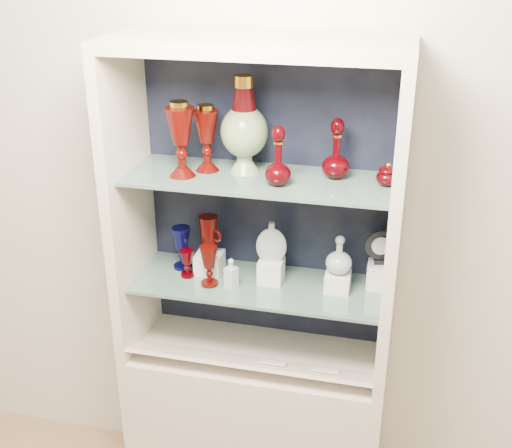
% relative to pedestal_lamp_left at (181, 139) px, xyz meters
% --- Properties ---
extents(wall_back, '(3.50, 0.02, 2.80)m').
position_rel_pedestal_lamp_left_xyz_m(wall_back, '(0.26, 0.25, -0.20)').
color(wall_back, beige).
rests_on(wall_back, ground).
extents(cabinet_base, '(1.00, 0.40, 0.75)m').
position_rel_pedestal_lamp_left_xyz_m(cabinet_base, '(0.26, 0.03, -1.23)').
color(cabinet_base, beige).
rests_on(cabinet_base, ground).
extents(cabinet_back_panel, '(0.98, 0.02, 1.15)m').
position_rel_pedestal_lamp_left_xyz_m(cabinet_back_panel, '(0.26, 0.22, -0.28)').
color(cabinet_back_panel, black).
rests_on(cabinet_back_panel, cabinet_base).
extents(cabinet_side_left, '(0.04, 0.40, 1.15)m').
position_rel_pedestal_lamp_left_xyz_m(cabinet_side_left, '(-0.22, 0.03, -0.28)').
color(cabinet_side_left, beige).
rests_on(cabinet_side_left, cabinet_base).
extents(cabinet_side_right, '(0.04, 0.40, 1.15)m').
position_rel_pedestal_lamp_left_xyz_m(cabinet_side_right, '(0.74, 0.03, -0.28)').
color(cabinet_side_right, beige).
rests_on(cabinet_side_right, cabinet_base).
extents(cabinet_top_cap, '(1.00, 0.40, 0.04)m').
position_rel_pedestal_lamp_left_xyz_m(cabinet_top_cap, '(0.26, 0.03, 0.32)').
color(cabinet_top_cap, beige).
rests_on(cabinet_top_cap, cabinet_side_left).
extents(shelf_lower, '(0.92, 0.34, 0.01)m').
position_rel_pedestal_lamp_left_xyz_m(shelf_lower, '(0.26, 0.05, -0.56)').
color(shelf_lower, slate).
rests_on(shelf_lower, cabinet_side_left).
extents(shelf_upper, '(0.92, 0.34, 0.01)m').
position_rel_pedestal_lamp_left_xyz_m(shelf_upper, '(0.26, 0.05, -0.14)').
color(shelf_upper, slate).
rests_on(shelf_upper, cabinet_side_left).
extents(label_ledge, '(0.92, 0.17, 0.09)m').
position_rel_pedestal_lamp_left_xyz_m(label_ledge, '(0.26, -0.08, -0.82)').
color(label_ledge, beige).
rests_on(label_ledge, cabinet_base).
extents(label_card_0, '(0.10, 0.06, 0.03)m').
position_rel_pedestal_lamp_left_xyz_m(label_card_0, '(0.54, -0.08, -0.81)').
color(label_card_0, white).
rests_on(label_card_0, label_ledge).
extents(label_card_1, '(0.10, 0.06, 0.03)m').
position_rel_pedestal_lamp_left_xyz_m(label_card_1, '(0.35, -0.08, -0.81)').
color(label_card_1, white).
rests_on(label_card_1, label_ledge).
extents(pedestal_lamp_left, '(0.13, 0.13, 0.26)m').
position_rel_pedestal_lamp_left_xyz_m(pedestal_lamp_left, '(0.00, 0.00, 0.00)').
color(pedestal_lamp_left, '#4B0804').
rests_on(pedestal_lamp_left, shelf_upper).
extents(pedestal_lamp_right, '(0.10, 0.10, 0.24)m').
position_rel_pedestal_lamp_left_xyz_m(pedestal_lamp_right, '(0.07, 0.07, -0.01)').
color(pedestal_lamp_right, '#4B0804').
rests_on(pedestal_lamp_right, shelf_upper).
extents(enamel_urn, '(0.20, 0.20, 0.34)m').
position_rel_pedestal_lamp_left_xyz_m(enamel_urn, '(0.20, 0.09, 0.04)').
color(enamel_urn, '#0D4125').
rests_on(enamel_urn, shelf_upper).
extents(ruby_decanter_a, '(0.10, 0.10, 0.23)m').
position_rel_pedestal_lamp_left_xyz_m(ruby_decanter_a, '(0.34, -0.01, -0.02)').
color(ruby_decanter_a, '#3B0003').
rests_on(ruby_decanter_a, shelf_upper).
extents(ruby_decanter_b, '(0.12, 0.12, 0.22)m').
position_rel_pedestal_lamp_left_xyz_m(ruby_decanter_b, '(0.52, 0.10, -0.02)').
color(ruby_decanter_b, '#3B0003').
rests_on(ruby_decanter_b, shelf_upper).
extents(lidded_bowl, '(0.09, 0.09, 0.08)m').
position_rel_pedestal_lamp_left_xyz_m(lidded_bowl, '(0.70, 0.07, -0.09)').
color(lidded_bowl, '#3B0003').
rests_on(lidded_bowl, shelf_upper).
extents(cobalt_goblet, '(0.09, 0.09, 0.17)m').
position_rel_pedestal_lamp_left_xyz_m(cobalt_goblet, '(-0.05, 0.10, -0.47)').
color(cobalt_goblet, '#04043C').
rests_on(cobalt_goblet, shelf_lower).
extents(ruby_goblet_tall, '(0.08, 0.08, 0.16)m').
position_rel_pedestal_lamp_left_xyz_m(ruby_goblet_tall, '(0.09, -0.01, -0.47)').
color(ruby_goblet_tall, '#4B0804').
rests_on(ruby_goblet_tall, shelf_lower).
extents(ruby_goblet_small, '(0.06, 0.06, 0.11)m').
position_rel_pedestal_lamp_left_xyz_m(ruby_goblet_small, '(-0.01, 0.04, -0.50)').
color(ruby_goblet_small, '#3B0003').
rests_on(ruby_goblet_small, shelf_lower).
extents(riser_ruby_pitcher, '(0.10, 0.10, 0.08)m').
position_rel_pedestal_lamp_left_xyz_m(riser_ruby_pitcher, '(0.06, 0.09, -0.51)').
color(riser_ruby_pitcher, silver).
rests_on(riser_ruby_pitcher, shelf_lower).
extents(ruby_pitcher, '(0.13, 0.11, 0.15)m').
position_rel_pedestal_lamp_left_xyz_m(ruby_pitcher, '(0.06, 0.09, -0.39)').
color(ruby_pitcher, '#4B0804').
rests_on(ruby_pitcher, riser_ruby_pitcher).
extents(clear_square_bottle, '(0.05, 0.05, 0.12)m').
position_rel_pedestal_lamp_left_xyz_m(clear_square_bottle, '(0.17, -0.00, -0.49)').
color(clear_square_bottle, '#A1B4BC').
rests_on(clear_square_bottle, shelf_lower).
extents(riser_flat_flask, '(0.09, 0.09, 0.09)m').
position_rel_pedestal_lamp_left_xyz_m(riser_flat_flask, '(0.31, 0.07, -0.51)').
color(riser_flat_flask, silver).
rests_on(riser_flat_flask, shelf_lower).
extents(flat_flask, '(0.12, 0.06, 0.16)m').
position_rel_pedestal_lamp_left_xyz_m(flat_flask, '(0.31, 0.07, -0.38)').
color(flat_flask, '#A2ADB4').
rests_on(flat_flask, riser_flat_flask).
extents(riser_clear_round_decanter, '(0.09, 0.09, 0.07)m').
position_rel_pedestal_lamp_left_xyz_m(riser_clear_round_decanter, '(0.55, 0.06, -0.52)').
color(riser_clear_round_decanter, silver).
rests_on(riser_clear_round_decanter, shelf_lower).
extents(clear_round_decanter, '(0.11, 0.11, 0.14)m').
position_rel_pedestal_lamp_left_xyz_m(clear_round_decanter, '(0.55, 0.06, -0.41)').
color(clear_round_decanter, '#A1B4BC').
rests_on(clear_round_decanter, riser_clear_round_decanter).
extents(riser_cameo_medallion, '(0.08, 0.08, 0.10)m').
position_rel_pedestal_lamp_left_xyz_m(riser_cameo_medallion, '(0.70, 0.12, -0.50)').
color(riser_cameo_medallion, silver).
rests_on(riser_cameo_medallion, shelf_lower).
extents(cameo_medallion, '(0.12, 0.06, 0.13)m').
position_rel_pedestal_lamp_left_xyz_m(cameo_medallion, '(0.70, 0.12, -0.38)').
color(cameo_medallion, black).
rests_on(cameo_medallion, riser_cameo_medallion).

